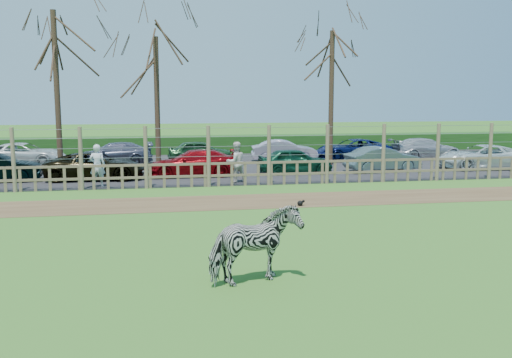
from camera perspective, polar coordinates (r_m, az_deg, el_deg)
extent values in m
plane|color=#5F8741|center=(15.59, -2.06, -5.43)|extent=(120.00, 120.00, 0.00)
cube|color=brown|center=(19.95, -3.82, -2.35)|extent=(34.00, 2.80, 0.01)
cube|color=#232326|center=(29.80, -5.86, 1.24)|extent=(44.00, 13.00, 0.04)
cube|color=#1E4716|center=(36.69, -6.65, 3.41)|extent=(46.00, 2.00, 1.10)
cube|color=brown|center=(23.32, -4.74, 0.31)|extent=(30.00, 0.06, 0.10)
cube|color=brown|center=(23.25, -4.76, 1.53)|extent=(30.00, 0.06, 0.10)
cylinder|color=brown|center=(23.76, -23.10, 1.76)|extent=(0.16, 0.16, 2.50)
cylinder|color=brown|center=(23.31, -17.10, 1.95)|extent=(0.16, 0.16, 2.50)
cylinder|color=brown|center=(23.13, -10.95, 2.12)|extent=(0.16, 0.16, 2.50)
cylinder|color=brown|center=(23.22, -4.77, 2.27)|extent=(0.16, 0.16, 2.50)
cylinder|color=brown|center=(23.57, 1.30, 2.39)|extent=(0.16, 0.16, 2.50)
cylinder|color=brown|center=(24.17, 7.13, 2.48)|extent=(0.16, 0.16, 2.50)
cylinder|color=brown|center=(25.02, 12.62, 2.54)|extent=(0.16, 0.16, 2.50)
cylinder|color=brown|center=(26.07, 17.71, 2.57)|extent=(0.16, 0.16, 2.50)
cylinder|color=brown|center=(27.32, 22.37, 2.59)|extent=(0.16, 0.16, 2.50)
cylinder|color=gray|center=(23.22, -4.77, 2.27)|extent=(30.00, 0.02, 0.02)
cylinder|color=gray|center=(23.18, -4.78, 3.25)|extent=(30.00, 0.02, 0.02)
cylinder|color=gray|center=(23.14, -4.79, 4.24)|extent=(30.00, 0.02, 0.02)
cylinder|color=gray|center=(23.12, -4.80, 5.10)|extent=(30.00, 0.02, 0.02)
cylinder|color=#3D2B1E|center=(27.85, -19.27, 8.01)|extent=(0.26, 0.26, 7.50)
cylinder|color=#3D2B1E|center=(28.50, -9.86, 7.35)|extent=(0.26, 0.26, 6.50)
cylinder|color=#3D2B1E|center=(30.37, 7.53, 7.93)|extent=(0.26, 0.26, 7.00)
imported|color=gray|center=(11.35, -0.10, -6.64)|extent=(2.03, 1.45, 1.56)
imported|color=silver|center=(23.81, -15.58, 1.30)|extent=(0.68, 0.50, 1.72)
imported|color=silver|center=(24.12, -2.02, 1.70)|extent=(0.98, 0.85, 1.72)
sphere|color=black|center=(19.33, 4.43, -2.44)|extent=(0.19, 0.19, 0.19)
sphere|color=black|center=(19.35, 4.76, -2.23)|extent=(0.10, 0.10, 0.10)
imported|color=black|center=(25.95, -15.75, 1.28)|extent=(4.40, 2.17, 1.20)
imported|color=maroon|center=(26.15, -6.27, 1.60)|extent=(4.16, 1.73, 1.20)
imported|color=#0F402A|center=(26.98, 3.92, 1.84)|extent=(3.53, 1.44, 1.20)
imported|color=#4D6366|center=(28.28, 12.53, 1.96)|extent=(3.77, 1.71, 1.20)
imported|color=silver|center=(30.78, 21.62, 2.08)|extent=(4.42, 2.23, 1.20)
imported|color=silver|center=(32.21, -22.22, 2.30)|extent=(4.48, 2.37, 1.20)
imported|color=#51546A|center=(30.90, -14.12, 2.44)|extent=(4.24, 1.97, 1.20)
imported|color=#245129|center=(31.52, -5.64, 2.77)|extent=(3.53, 1.44, 1.20)
imported|color=#C1AFC8|center=(31.70, 2.86, 2.83)|extent=(3.75, 1.63, 1.20)
imported|color=#0D1950|center=(32.86, 9.64, 2.92)|extent=(4.36, 2.09, 1.20)
imported|color=#BAB8BC|center=(34.40, 16.59, 2.93)|extent=(4.24, 1.95, 1.20)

